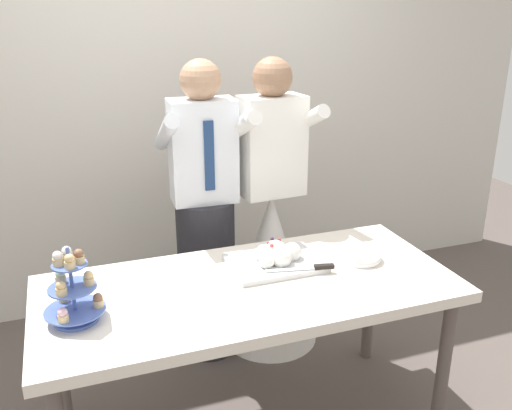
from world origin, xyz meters
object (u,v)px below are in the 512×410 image
Objects in this scene: dessert_table at (249,299)px; person_groom at (206,230)px; cupcake_stand at (73,291)px; person_bride at (271,249)px; plate_stack at (360,256)px; main_cake_tray at (276,258)px.

person_groom is (-0.01, 0.71, 0.05)m from dessert_table.
person_bride reaches higher than cupcake_stand.
cupcake_stand is 1.29m from plate_stack.
person_bride is at bearing -3.27° from person_groom.
plate_stack is 0.12× the size of person_bride.
main_cake_tray is 0.62m from person_groom.
person_groom is (-0.57, 0.67, -0.05)m from plate_stack.
main_cake_tray is 2.23× the size of plate_stack.
person_groom is at bearing 47.04° from cupcake_stand.
cupcake_stand is 0.18× the size of person_groom.
plate_stack is 0.88m from person_groom.
person_groom is 0.41m from person_bride.
plate_stack reaches higher than dessert_table.
cupcake_stand reaches higher than dessert_table.
person_groom is (-0.18, 0.59, -0.07)m from main_cake_tray.
main_cake_tray is at bearing 11.22° from cupcake_stand.
person_groom is at bearing 107.15° from main_cake_tray.
person_groom reaches higher than dessert_table.
person_groom reaches higher than cupcake_stand.
main_cake_tray is at bearing -72.85° from person_groom.
dessert_table is at bearing -118.16° from person_bride.
dessert_table is at bearing -144.50° from main_cake_tray.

